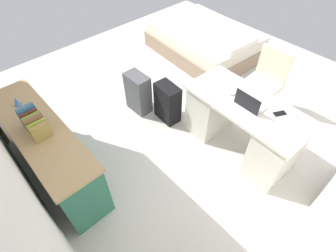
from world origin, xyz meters
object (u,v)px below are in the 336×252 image
object	(u,v)px
computer_mouse	(233,93)
figurine_small	(17,101)
cell_phone_near_laptop	(280,113)
bed	(205,42)
credenza	(49,151)
desk	(241,125)
office_chair	(263,86)
suitcase_spare_grey	(138,93)
laptop	(249,104)
suitcase_black	(168,103)

from	to	relation	value
computer_mouse	figurine_small	distance (m)	2.42
cell_phone_near_laptop	bed	bearing A→B (deg)	-3.10
credenza	desk	bearing A→B (deg)	-122.83
credenza	computer_mouse	world-z (taller)	computer_mouse
desk	figurine_small	xyz separation A→B (m)	(1.69, 1.91, 0.44)
office_chair	suitcase_spare_grey	xyz separation A→B (m)	(1.20, 1.31, -0.12)
bed	computer_mouse	xyz separation A→B (m)	(-1.61, 1.40, 0.53)
computer_mouse	figurine_small	size ratio (longest dim) A/B	0.91
laptop	suitcase_spare_grey	bearing A→B (deg)	16.55
credenza	figurine_small	size ratio (longest dim) A/B	16.36
cell_phone_near_laptop	computer_mouse	bearing A→B (deg)	38.72
bed	credenza	bearing A→B (deg)	100.30
credenza	laptop	size ratio (longest dim) A/B	5.68
credenza	figurine_small	bearing A→B (deg)	0.19
suitcase_black	cell_phone_near_laptop	size ratio (longest dim) A/B	4.22
cell_phone_near_laptop	laptop	bearing A→B (deg)	55.86
suitcase_black	figurine_small	size ratio (longest dim) A/B	5.22
desk	suitcase_spare_grey	world-z (taller)	desk
cell_phone_near_laptop	office_chair	bearing A→B (deg)	-23.38
office_chair	computer_mouse	xyz separation A→B (m)	(-0.02, 0.82, 0.35)
figurine_small	suitcase_spare_grey	bearing A→B (deg)	-99.97
office_chair	bed	world-z (taller)	office_chair
office_chair	computer_mouse	bearing A→B (deg)	91.59
office_chair	figurine_small	xyz separation A→B (m)	(1.45, 2.74, 0.41)
bed	figurine_small	world-z (taller)	figurine_small
suitcase_black	laptop	distance (m)	1.20
credenza	bed	xyz separation A→B (m)	(0.60, -3.31, -0.15)
laptop	computer_mouse	size ratio (longest dim) A/B	3.17
suitcase_spare_grey	computer_mouse	bearing A→B (deg)	-159.14
credenza	suitcase_black	bearing A→B (deg)	-97.88
office_chair	suitcase_spare_grey	bearing A→B (deg)	47.52
computer_mouse	cell_phone_near_laptop	world-z (taller)	computer_mouse
desk	suitcase_spare_grey	bearing A→B (deg)	18.59
bed	cell_phone_near_laptop	distance (m)	2.57
laptop	figurine_small	bearing A→B (deg)	47.20
suitcase_black	figurine_small	distance (m)	1.83
suitcase_spare_grey	computer_mouse	xyz separation A→B (m)	(-1.22, -0.49, 0.47)
computer_mouse	suitcase_spare_grey	bearing A→B (deg)	23.66
suitcase_black	suitcase_spare_grey	distance (m)	0.47
suitcase_black	cell_phone_near_laptop	world-z (taller)	cell_phone_near_laptop
credenza	suitcase_spare_grey	size ratio (longest dim) A/B	2.98
desk	office_chair	bearing A→B (deg)	-73.42
suitcase_spare_grey	suitcase_black	bearing A→B (deg)	-158.30
bed	cell_phone_near_laptop	size ratio (longest dim) A/B	14.66
office_chair	figurine_small	bearing A→B (deg)	62.10
suitcase_black	figurine_small	bearing A→B (deg)	71.46
suitcase_spare_grey	cell_phone_near_laptop	xyz separation A→B (m)	(-1.77, -0.60, 0.46)
suitcase_black	computer_mouse	world-z (taller)	computer_mouse
suitcase_spare_grey	laptop	world-z (taller)	laptop
desk	bed	xyz separation A→B (m)	(1.84, -1.40, -0.15)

